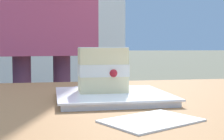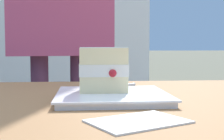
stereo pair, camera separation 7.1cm
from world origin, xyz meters
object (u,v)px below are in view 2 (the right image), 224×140
object	(u,v)px
cake_slice	(103,70)
dessert_fork	(106,86)
paper_napkin	(138,121)
dessert_plate	(112,96)

from	to	relation	value
cake_slice	dessert_fork	bearing A→B (deg)	-95.34
dessert_fork	paper_napkin	world-z (taller)	dessert_fork
dessert_plate	paper_napkin	distance (m)	0.22
paper_napkin	cake_slice	bearing A→B (deg)	-80.24
dessert_fork	paper_napkin	size ratio (longest dim) A/B	0.94
cake_slice	dessert_fork	size ratio (longest dim) A/B	0.66
cake_slice	paper_napkin	size ratio (longest dim) A/B	0.62
paper_napkin	dessert_plate	bearing A→B (deg)	-84.19
dessert_fork	paper_napkin	bearing A→B (deg)	92.80
paper_napkin	dessert_fork	bearing A→B (deg)	-87.20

